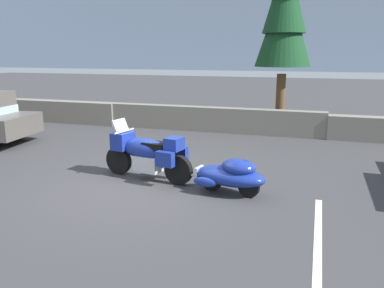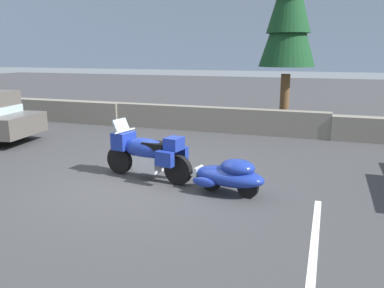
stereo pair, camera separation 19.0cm
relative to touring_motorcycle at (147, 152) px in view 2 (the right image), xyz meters
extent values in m
plane|color=#38383A|center=(-0.02, -0.48, -0.62)|extent=(80.00, 80.00, 0.00)
cube|color=slate|center=(-8.02, 5.83, -0.17)|extent=(8.00, 0.57, 0.89)
cube|color=slate|center=(-0.02, 5.86, -0.17)|extent=(8.00, 0.46, 0.90)
cube|color=#8C9EB7|center=(-0.02, 95.86, 7.38)|extent=(240.00, 80.00, 16.00)
cylinder|color=black|center=(-0.81, 0.15, -0.29)|extent=(0.67, 0.26, 0.66)
cylinder|color=black|center=(0.82, -0.15, -0.29)|extent=(0.67, 0.26, 0.66)
cube|color=silver|center=(0.06, -0.01, -0.24)|extent=(0.67, 0.54, 0.36)
ellipsoid|color=navy|center=(-0.04, 0.01, 0.09)|extent=(1.26, 0.65, 0.48)
cube|color=navy|center=(-0.66, 0.12, 0.21)|extent=(0.45, 0.58, 0.40)
cube|color=#9EB7C6|center=(-0.71, 0.13, 0.54)|extent=(0.27, 0.47, 0.34)
cube|color=black|center=(0.25, -0.05, 0.19)|extent=(0.62, 0.46, 0.16)
cube|color=navy|center=(0.72, -0.13, 0.29)|extent=(0.39, 0.45, 0.28)
cube|color=navy|center=(0.62, -0.42, 0.01)|extent=(0.42, 0.23, 0.32)
cube|color=navy|center=(0.72, 0.17, 0.01)|extent=(0.42, 0.23, 0.32)
cylinder|color=silver|center=(-0.61, 0.11, 0.44)|extent=(0.17, 0.70, 0.04)
cylinder|color=silver|center=(-0.76, 0.14, -0.04)|extent=(0.26, 0.11, 0.54)
cylinder|color=black|center=(1.62, -0.30, -0.40)|extent=(0.45, 0.18, 0.44)
cylinder|color=black|center=(2.43, -0.45, -0.40)|extent=(0.45, 0.18, 0.44)
ellipsoid|color=navy|center=(2.02, -0.37, -0.24)|extent=(1.60, 0.94, 0.40)
ellipsoid|color=navy|center=(2.20, -0.41, -0.02)|extent=(0.81, 0.68, 0.32)
cube|color=silver|center=(1.32, -0.24, -0.26)|extent=(0.12, 0.33, 0.24)
ellipsoid|color=navy|center=(1.56, -0.61, -0.34)|extent=(0.54, 0.23, 0.20)
ellipsoid|color=navy|center=(1.67, 0.02, -0.34)|extent=(0.54, 0.23, 0.20)
cylinder|color=silver|center=(0.94, -0.17, -0.35)|extent=(0.70, 0.18, 0.05)
cylinder|color=black|center=(-5.97, 2.60, -0.28)|extent=(0.70, 0.30, 0.68)
cylinder|color=brown|center=(2.26, 7.19, 0.41)|extent=(0.34, 0.34, 2.07)
cone|color=#143D1E|center=(2.26, 7.19, 3.35)|extent=(2.04, 2.04, 3.27)
cube|color=silver|center=(3.78, -1.98, -0.62)|extent=(0.12, 3.60, 0.01)
camera|label=1|loc=(3.63, -7.84, 2.21)|focal=36.48mm
camera|label=2|loc=(3.81, -7.77, 2.21)|focal=36.48mm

